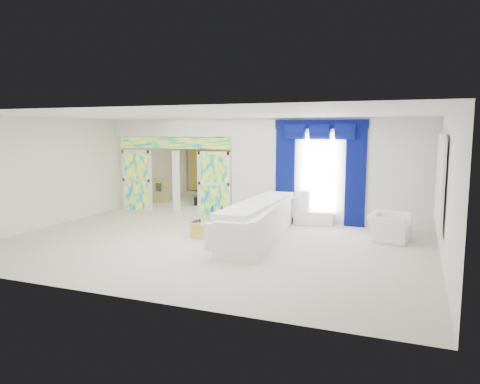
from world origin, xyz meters
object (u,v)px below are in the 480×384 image
at_px(coffee_table, 214,225).
at_px(armchair, 390,227).
at_px(console_table, 314,218).
at_px(grand_piano, 225,187).
at_px(white_sofa, 259,223).

distance_m(coffee_table, armchair, 4.40).
bearing_deg(console_table, armchair, -29.81).
bearing_deg(coffee_table, console_table, 40.53).
height_order(armchair, grand_piano, grand_piano).
distance_m(white_sofa, coffee_table, 1.40).
height_order(coffee_table, console_table, coffee_table).
height_order(coffee_table, armchair, armchair).
distance_m(white_sofa, grand_piano, 6.70).
xyz_separation_m(white_sofa, grand_piano, (-3.40, 5.78, 0.05)).
relative_size(white_sofa, console_table, 3.84).
xyz_separation_m(coffee_table, grand_piano, (-2.05, 5.48, 0.27)).
relative_size(console_table, armchair, 1.11).
distance_m(armchair, grand_piano, 7.98).
relative_size(console_table, grand_piano, 0.62).
xyz_separation_m(white_sofa, console_table, (0.88, 2.20, -0.22)).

